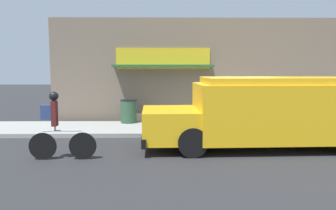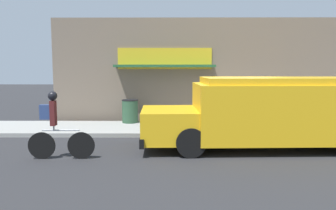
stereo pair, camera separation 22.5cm
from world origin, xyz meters
name	(u,v)px [view 1 (the left image)]	position (x,y,z in m)	size (l,w,h in m)	color
ground_plane	(232,137)	(0.00, 0.00, 0.00)	(70.00, 70.00, 0.00)	#2B2B2D
sidewalk	(224,128)	(0.00, 1.28, 0.07)	(28.00, 2.55, 0.14)	#999993
storefront	(216,71)	(-0.09, 2.96, 2.15)	(13.65, 0.86, 4.28)	#756656
school_bus	(274,111)	(0.90, -1.35, 1.05)	(6.84, 2.70, 2.01)	yellow
cyclist	(57,126)	(-4.87, -2.52, 0.84)	(1.66, 0.23, 1.70)	black
trash_bin	(129,111)	(-3.60, 2.16, 0.59)	(0.63, 0.63, 0.91)	#2D5138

